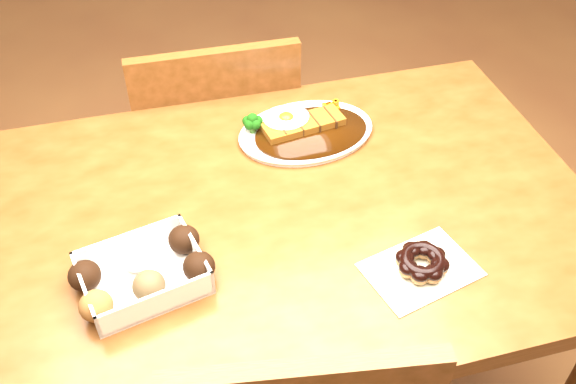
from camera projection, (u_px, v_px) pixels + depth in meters
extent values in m
cube|color=#4B2A0F|center=(284.00, 216.00, 1.24)|extent=(1.20, 0.80, 0.04)
cylinder|color=#4B2A0F|center=(46.00, 268.00, 1.64)|extent=(0.06, 0.06, 0.71)
cylinder|color=#4B2A0F|center=(436.00, 194.00, 1.84)|extent=(0.06, 0.06, 0.71)
cube|color=#4B2A0F|center=(215.00, 152.00, 1.86)|extent=(0.43, 0.43, 0.04)
cylinder|color=#4B2A0F|center=(262.00, 165.00, 2.17)|extent=(0.04, 0.04, 0.41)
cylinder|color=#4B2A0F|center=(161.00, 181.00, 2.11)|extent=(0.04, 0.04, 0.41)
cylinder|color=#4B2A0F|center=(286.00, 236.00, 1.92)|extent=(0.04, 0.04, 0.41)
cylinder|color=#4B2A0F|center=(172.00, 256.00, 1.86)|extent=(0.04, 0.04, 0.41)
cube|color=#4B2A0F|center=(219.00, 123.00, 1.56)|extent=(0.40, 0.04, 0.40)
ellipsoid|color=white|center=(306.00, 133.00, 1.39)|extent=(0.31, 0.23, 0.01)
ellipsoid|color=black|center=(311.00, 133.00, 1.38)|extent=(0.26, 0.19, 0.01)
cube|color=#6B380C|center=(303.00, 125.00, 1.38)|extent=(0.19, 0.09, 0.02)
ellipsoid|color=white|center=(286.00, 118.00, 1.38)|extent=(0.11, 0.10, 0.01)
ellipsoid|color=#FFB214|center=(286.00, 117.00, 1.38)|extent=(0.03, 0.03, 0.02)
cube|color=white|center=(143.00, 273.00, 1.08)|extent=(0.23, 0.19, 0.05)
ellipsoid|color=brown|center=(96.00, 306.00, 1.02)|extent=(0.06, 0.06, 0.05)
ellipsoid|color=black|center=(149.00, 286.00, 1.05)|extent=(0.06, 0.06, 0.05)
ellipsoid|color=black|center=(199.00, 266.00, 1.08)|extent=(0.06, 0.06, 0.05)
ellipsoid|color=black|center=(85.00, 276.00, 1.07)|extent=(0.06, 0.06, 0.05)
ellipsoid|color=beige|center=(136.00, 257.00, 1.10)|extent=(0.06, 0.06, 0.05)
ellipsoid|color=black|center=(184.00, 239.00, 1.13)|extent=(0.06, 0.06, 0.05)
cube|color=silver|center=(421.00, 269.00, 1.12)|extent=(0.21, 0.17, 0.00)
torus|color=olive|center=(422.00, 263.00, 1.10)|extent=(0.11, 0.11, 0.03)
torus|color=black|center=(423.00, 260.00, 1.10)|extent=(0.10, 0.10, 0.02)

